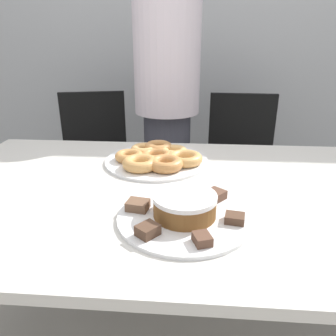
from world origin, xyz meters
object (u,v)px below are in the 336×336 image
at_px(person_standing, 167,101).
at_px(plate_donuts, 157,161).
at_px(office_chair_right, 240,175).
at_px(plate_cake, 184,217).
at_px(office_chair_left, 96,171).
at_px(frosted_cake, 185,205).

xyz_separation_m(person_standing, plate_donuts, (0.01, -0.60, -0.12)).
distance_m(person_standing, office_chair_right, 0.63).
bearing_deg(office_chair_right, plate_cake, -103.34).
bearing_deg(office_chair_left, person_standing, -21.76).
bearing_deg(frosted_cake, plate_donuts, 106.17).
height_order(office_chair_right, frosted_cake, office_chair_right).
distance_m(office_chair_right, plate_donuts, 0.86).
bearing_deg(frosted_cake, person_standing, 97.16).
height_order(plate_donuts, frosted_cake, frosted_cake).
height_order(plate_cake, frosted_cake, frosted_cake).
height_order(office_chair_right, plate_donuts, office_chair_right).
relative_size(person_standing, office_chair_right, 1.87).
height_order(office_chair_left, plate_donuts, office_chair_left).
relative_size(office_chair_left, plate_cake, 2.45).
relative_size(office_chair_right, plate_cake, 2.45).
height_order(office_chair_right, plate_cake, office_chair_right).
bearing_deg(person_standing, office_chair_left, 172.07).
distance_m(person_standing, office_chair_left, 0.64).
xyz_separation_m(person_standing, frosted_cake, (0.13, -1.02, -0.08)).
bearing_deg(person_standing, plate_donuts, -89.24).
distance_m(plate_cake, frosted_cake, 0.04).
relative_size(person_standing, plate_cake, 4.58).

